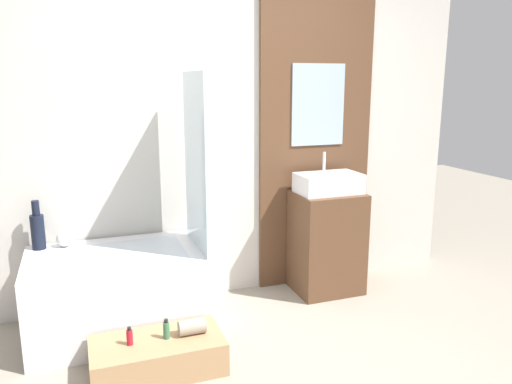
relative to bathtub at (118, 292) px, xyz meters
name	(u,v)px	position (x,y,z in m)	size (l,w,h in m)	color
wall_tiled_back	(212,131)	(0.78, 0.41, 1.02)	(4.20, 0.06, 2.60)	beige
wall_wood_accent	(316,127)	(1.64, 0.36, 1.03)	(0.97, 0.04, 2.60)	brown
bathtub	(118,292)	(0.00, 0.00, 0.00)	(1.14, 0.73, 0.56)	white
glass_shower_screen	(195,162)	(0.54, -0.05, 0.86)	(0.01, 0.59, 1.17)	silver
wooden_step_bench	(158,355)	(0.16, -0.58, -0.18)	(0.76, 0.39, 0.20)	#A87F56
vanity_cabinet	(327,242)	(1.64, 0.13, 0.13)	(0.52, 0.43, 0.81)	brown
sink	(329,183)	(1.64, 0.13, 0.61)	(0.49, 0.30, 0.31)	white
vase_tall_dark	(38,229)	(-0.48, 0.27, 0.41)	(0.09, 0.09, 0.34)	black
vase_round_light	(64,239)	(-0.31, 0.26, 0.33)	(0.11, 0.11, 0.11)	silver
bottle_soap_primary	(130,337)	(0.01, -0.58, -0.03)	(0.04, 0.04, 0.11)	#B21928
bottle_soap_secondary	(166,330)	(0.22, -0.58, -0.03)	(0.04, 0.04, 0.12)	#38704C
towel_roll	(192,327)	(0.37, -0.58, -0.04)	(0.09, 0.09, 0.16)	gray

